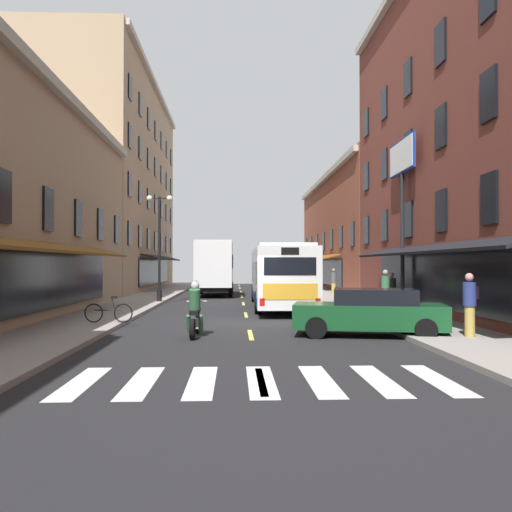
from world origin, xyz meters
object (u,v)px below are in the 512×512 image
object	(u,v)px
pedestrian_near	(470,303)
billboard_sign	(402,177)
sedan_near	(370,312)
bicycle_near	(109,312)
motorcycle_rider	(195,313)
pedestrian_mid	(392,290)
pedestrian_far	(385,290)
street_lamp_twin	(159,243)
pedestrian_rear	(333,281)
transit_bus	(279,275)
sedan_mid	(217,281)
box_truck	(215,268)

from	to	relation	value
pedestrian_near	billboard_sign	bearing A→B (deg)	-47.29
sedan_near	bicycle_near	size ratio (longest dim) A/B	2.77
motorcycle_rider	pedestrian_mid	world-z (taller)	pedestrian_mid
pedestrian_far	street_lamp_twin	xyz separation A→B (m)	(-10.53, 7.24, 2.28)
billboard_sign	pedestrian_near	world-z (taller)	billboard_sign
billboard_sign	pedestrian_rear	size ratio (longest dim) A/B	4.35
transit_bus	street_lamp_twin	distance (m)	7.16
sedan_near	sedan_mid	size ratio (longest dim) A/B	1.06
pedestrian_rear	pedestrian_near	bearing A→B (deg)	119.52
pedestrian_near	pedestrian_mid	world-z (taller)	pedestrian_near
pedestrian_far	sedan_mid	bearing A→B (deg)	-44.56
box_truck	billboard_sign	bearing A→B (deg)	-56.00
box_truck	sedan_near	xyz separation A→B (m)	(5.44, -20.81, -1.19)
transit_bus	billboard_sign	bearing A→B (deg)	-31.61
transit_bus	box_truck	bearing A→B (deg)	109.97
transit_bus	pedestrian_near	distance (m)	12.93
transit_bus	sedan_near	world-z (taller)	transit_bus
bicycle_near	pedestrian_near	size ratio (longest dim) A/B	0.96
billboard_sign	pedestrian_far	world-z (taller)	billboard_sign
pedestrian_rear	street_lamp_twin	distance (m)	12.09
billboard_sign	box_truck	bearing A→B (deg)	124.00
sedan_mid	pedestrian_rear	world-z (taller)	pedestrian_rear
pedestrian_rear	motorcycle_rider	bearing A→B (deg)	96.95
box_truck	pedestrian_rear	bearing A→B (deg)	-14.28
sedan_mid	billboard_sign	bearing A→B (deg)	-68.93
motorcycle_rider	pedestrian_rear	size ratio (longest dim) A/B	1.18
sedan_mid	bicycle_near	size ratio (longest dim) A/B	2.61
motorcycle_rider	pedestrian_near	xyz separation A→B (m)	(7.78, -1.35, 0.38)
motorcycle_rider	pedestrian_near	bearing A→B (deg)	-9.85
transit_bus	sedan_mid	bearing A→B (deg)	100.64
pedestrian_rear	sedan_mid	bearing A→B (deg)	-27.82
billboard_sign	street_lamp_twin	xyz separation A→B (m)	(-11.68, 5.94, -2.73)
sedan_near	pedestrian_rear	xyz separation A→B (m)	(2.41, 18.81, 0.32)
pedestrian_near	bicycle_near	bearing A→B (deg)	28.38
billboard_sign	pedestrian_mid	size ratio (longest dim) A/B	4.62
sedan_near	motorcycle_rider	xyz separation A→B (m)	(-5.28, 0.07, -0.02)
pedestrian_near	street_lamp_twin	size ratio (longest dim) A/B	0.31
motorcycle_rider	transit_bus	bearing A→B (deg)	72.33
sedan_mid	pedestrian_mid	bearing A→B (deg)	-69.48
box_truck	bicycle_near	xyz separation A→B (m)	(-3.05, -18.02, -1.41)
sedan_near	pedestrian_far	xyz separation A→B (m)	(2.29, 6.35, 0.34)
bicycle_near	pedestrian_near	bearing A→B (deg)	-20.35
pedestrian_far	pedestrian_near	bearing A→B (deg)	119.31
sedan_mid	transit_bus	bearing A→B (deg)	-79.36
motorcycle_rider	pedestrian_rear	bearing A→B (deg)	67.68
billboard_sign	bicycle_near	bearing A→B (deg)	-157.88
sedan_near	street_lamp_twin	bearing A→B (deg)	121.24
pedestrian_rear	billboard_sign	bearing A→B (deg)	124.55
pedestrian_near	street_lamp_twin	distance (m)	18.48
box_truck	pedestrian_mid	world-z (taller)	box_truck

